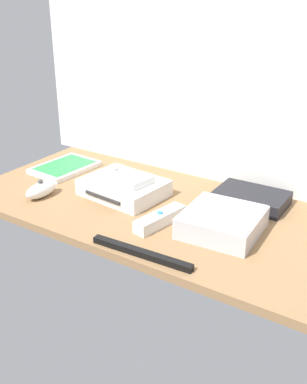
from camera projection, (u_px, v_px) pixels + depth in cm
name	position (u px, v px, depth cm)	size (l,w,h in cm)	color
ground_plane	(153.00, 210.00, 121.35)	(100.00, 48.00, 2.00)	#936D47
back_wall	(203.00, 66.00, 126.55)	(110.00, 1.20, 64.00)	white
game_console	(124.00, 188.00, 126.34)	(22.41, 17.97, 4.40)	white
mini_computer	(222.00, 222.00, 107.38)	(18.20, 18.20, 5.30)	silver
game_case	(65.00, 167.00, 144.11)	(14.79, 19.83, 1.56)	white
network_router	(251.00, 198.00, 121.43)	(18.30, 12.73, 3.40)	black
remote_wand	(160.00, 219.00, 111.15)	(6.11, 15.20, 3.40)	white
remote_nunchuk	(41.00, 190.00, 125.49)	(4.65, 10.11, 5.10)	white
remote_classic_pad	(125.00, 177.00, 124.88)	(15.53, 10.28, 2.40)	white
sensor_bar	(141.00, 253.00, 98.77)	(24.00, 1.80, 1.40)	black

